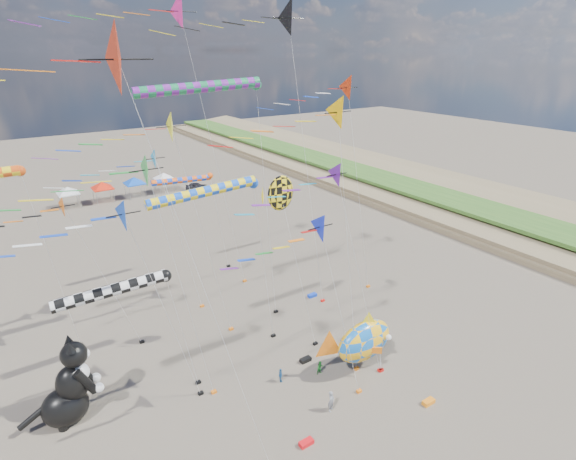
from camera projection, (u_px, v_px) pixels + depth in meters
The scene contains 28 objects.
delta_kite_0 at pixel (299, 20), 32.47m from camera, with size 12.28×2.96×26.21m.
delta_kite_1 at pixel (119, 178), 23.35m from camera, with size 11.44×2.07×17.65m.
delta_kite_2 at pixel (145, 64), 15.12m from camera, with size 13.39×2.88×23.69m.
delta_kite_3 at pixel (152, 132), 29.73m from camera, with size 12.33×2.37×18.90m.
delta_kite_4 at pixel (328, 120), 25.10m from camera, with size 10.57×2.23×20.25m.
delta_kite_5 at pixel (185, 13), 35.28m from camera, with size 14.99×3.17×26.98m.
delta_kite_6 at pixel (338, 92), 35.95m from camera, with size 12.32×2.31×20.85m.
delta_kite_7 at pixel (52, 214), 30.16m from camera, with size 9.75×1.68×13.46m.
delta_kite_8 at pixel (147, 163), 35.09m from camera, with size 9.76×1.83×15.57m.
delta_kite_9 at pixel (326, 237), 25.15m from camera, with size 8.72×1.95×14.03m.
delta_kite_10 at pixel (91, 221), 23.62m from camera, with size 11.34×2.03×15.47m.
delta_kite_11 at pixel (340, 186), 25.63m from camera, with size 10.04×1.67×16.54m.
windsock_1 at pixel (209, 192), 30.25m from camera, with size 9.39×0.77×14.03m.
windsock_2 at pixel (205, 88), 31.02m from camera, with size 10.67×0.80×20.50m.
windsock_3 at pixel (185, 180), 43.99m from camera, with size 7.72×0.62×10.99m.
windsock_4 at pixel (118, 289), 26.86m from camera, with size 8.28×0.80×9.61m.
angelfish_kite at pixel (279, 195), 32.50m from camera, with size 3.74×3.02×14.13m.
cat_inflatable at pixel (66, 381), 28.41m from camera, with size 4.40×2.20×5.95m, color black, non-canonical shape.
fish_inflatable at pixel (364, 341), 33.05m from camera, with size 6.49×3.35×5.01m.
person_adult at pixel (331, 401), 29.83m from camera, with size 0.57×0.37×1.55m, color gray.
child_green at pixel (320, 368), 33.35m from camera, with size 0.53×0.41×1.08m, color #208029.
child_blue at pixel (281, 375), 32.54m from camera, with size 0.65×0.27×1.11m, color #215790.
kite_bag_0 at pixel (429, 402), 30.63m from camera, with size 0.90×0.44×0.30m, color orange.
kite_bag_1 at pixel (306, 443), 27.43m from camera, with size 0.90×0.44×0.30m, color red.
kite_bag_2 at pixel (312, 295), 43.95m from camera, with size 0.90×0.44×0.30m, color #1337C3.
kite_bag_3 at pixel (306, 360), 34.80m from camera, with size 0.90×0.44×0.30m, color black.
tent_row at pixel (118, 180), 71.66m from camera, with size 19.20×4.20×3.80m.
parked_car at pixel (197, 186), 77.48m from camera, with size 1.52×3.78×1.29m, color #26262D.
Camera 1 is at (-14.76, -12.81, 22.46)m, focal length 28.00 mm.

